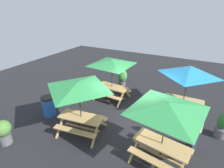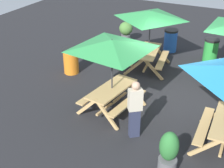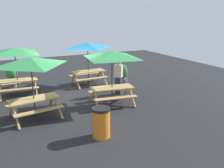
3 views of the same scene
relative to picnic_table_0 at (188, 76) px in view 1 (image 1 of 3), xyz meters
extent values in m
plane|color=#232326|center=(-1.75, -1.96, -1.99)|extent=(24.00, 24.00, 0.00)
cube|color=tan|center=(0.00, 0.00, -1.25)|extent=(1.81, 0.73, 0.05)
cube|color=tan|center=(0.01, -0.55, -1.54)|extent=(1.80, 0.29, 0.04)
cube|color=tan|center=(-0.01, 0.55, -1.54)|extent=(1.80, 0.29, 0.04)
cube|color=tan|center=(-0.77, -0.38, -1.62)|extent=(0.08, 0.80, 0.81)
cube|color=tan|center=(-0.79, 0.35, -1.62)|extent=(0.08, 0.80, 0.81)
cube|color=tan|center=(0.79, -0.35, -1.62)|extent=(0.08, 0.80, 0.81)
cube|color=tan|center=(0.77, 0.38, -1.62)|extent=(0.08, 0.80, 0.81)
cube|color=tan|center=(0.00, 0.00, -1.77)|extent=(1.56, 0.10, 0.06)
cylinder|color=#2D2D33|center=(0.00, 0.00, -0.84)|extent=(0.04, 0.04, 2.30)
pyramid|color=#268CC6|center=(0.00, 0.00, 0.17)|extent=(2.04, 2.04, 0.28)
cube|color=tan|center=(-0.21, -3.37, -1.25)|extent=(1.88, 0.96, 0.05)
cube|color=tan|center=(-0.29, -3.91, -1.54)|extent=(1.82, 0.52, 0.04)
cube|color=tan|center=(-0.13, -2.82, -1.54)|extent=(1.82, 0.52, 0.04)
cube|color=tan|center=(-1.03, -3.61, -1.62)|extent=(0.18, 0.80, 0.81)
cube|color=tan|center=(-0.93, -2.89, -1.62)|extent=(0.18, 0.80, 0.81)
cube|color=tan|center=(0.62, -3.12, -1.62)|extent=(0.18, 0.80, 0.81)
cube|color=tan|center=(-0.21, -3.37, -1.77)|extent=(1.55, 0.30, 0.06)
cylinder|color=#2D2D33|center=(-0.21, -3.37, -0.84)|extent=(0.04, 0.04, 2.30)
pyramid|color=green|center=(-0.21, -3.37, 0.17)|extent=(2.80, 2.80, 0.28)
cube|color=tan|center=(-3.69, -0.32, -1.25)|extent=(1.84, 0.82, 0.05)
cube|color=tan|center=(-3.73, -0.87, -1.54)|extent=(1.81, 0.38, 0.04)
cube|color=tan|center=(-3.66, 0.23, -1.54)|extent=(1.81, 0.38, 0.04)
cube|color=tan|center=(-4.50, -0.63, -1.62)|extent=(0.11, 0.80, 0.81)
cube|color=tan|center=(-4.45, 0.10, -1.62)|extent=(0.11, 0.80, 0.81)
cube|color=tan|center=(-2.94, -0.74, -1.62)|extent=(0.11, 0.80, 0.81)
cube|color=tan|center=(-2.89, -0.01, -1.62)|extent=(0.11, 0.80, 0.81)
cube|color=tan|center=(-3.69, -0.32, -1.77)|extent=(1.56, 0.18, 0.06)
cylinder|color=#2D2D33|center=(-3.69, -0.32, -0.84)|extent=(0.04, 0.04, 2.30)
pyramid|color=green|center=(-3.69, -0.32, 0.17)|extent=(2.82, 2.82, 0.28)
cube|color=tan|center=(-3.45, -3.41, -1.25)|extent=(1.88, 0.96, 0.05)
cube|color=tan|center=(-3.37, -3.96, -1.54)|extent=(1.82, 0.52, 0.04)
cube|color=tan|center=(-3.53, -2.87, -1.54)|extent=(1.82, 0.52, 0.04)
cube|color=tan|center=(-4.17, -3.89, -1.62)|extent=(0.18, 0.80, 0.81)
cube|color=tan|center=(-4.27, -3.17, -1.62)|extent=(0.18, 0.80, 0.81)
cube|color=tan|center=(-2.62, -3.66, -1.62)|extent=(0.18, 0.80, 0.81)
cube|color=tan|center=(-2.73, -2.94, -1.62)|extent=(0.18, 0.80, 0.81)
cube|color=tan|center=(-3.45, -3.41, -1.77)|extent=(1.55, 0.30, 0.06)
cylinder|color=#2D2D33|center=(-3.45, -3.41, -0.84)|extent=(0.04, 0.04, 2.30)
pyramid|color=green|center=(-3.45, -3.41, 0.17)|extent=(2.27, 2.27, 0.28)
cylinder|color=blue|center=(-5.57, -3.17, -1.54)|extent=(0.56, 0.56, 0.90)
cylinder|color=black|center=(-5.57, -3.17, -1.05)|extent=(0.59, 0.59, 0.08)
cylinder|color=green|center=(-5.20, -1.38, -1.54)|extent=(0.56, 0.56, 0.90)
cylinder|color=black|center=(-5.20, -1.38, -1.05)|extent=(0.59, 0.59, 0.08)
cylinder|color=#59595B|center=(-5.63, -5.33, -1.79)|extent=(0.44, 0.44, 0.40)
ellipsoid|color=#4C7F38|center=(-5.63, -5.33, -1.29)|extent=(0.62, 0.62, 0.60)
cylinder|color=#59595B|center=(-3.81, 1.27, -1.79)|extent=(0.44, 0.44, 0.40)
ellipsoid|color=#3D8C42|center=(-3.81, 1.27, -1.18)|extent=(0.60, 0.60, 0.81)
cylinder|color=#59595B|center=(1.62, -1.03, -1.79)|extent=(0.44, 0.44, 0.40)
ellipsoid|color=#2D7233|center=(1.62, -1.03, -1.22)|extent=(0.45, 0.45, 0.75)
cube|color=#2D334C|center=(0.69, -2.25, -1.56)|extent=(0.31, 0.33, 0.85)
cube|color=beige|center=(0.69, -2.25, -0.84)|extent=(0.40, 0.42, 0.60)
sphere|color=tan|center=(0.69, -2.25, -0.43)|extent=(0.22, 0.22, 0.22)
camera|label=1|loc=(0.41, -7.98, 2.90)|focal=28.00mm
camera|label=2|loc=(7.07, 0.24, 3.35)|focal=50.00mm
camera|label=3|loc=(-4.70, -12.50, 1.79)|focal=40.00mm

